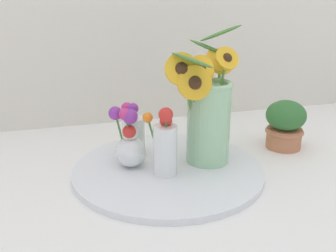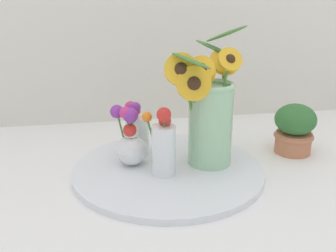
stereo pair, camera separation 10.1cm
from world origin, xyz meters
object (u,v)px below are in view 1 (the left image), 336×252
mason_jar_sunflowers (208,110)px  vase_small_back (133,132)px  vase_small_center (164,145)px  vase_bulb_right (130,142)px  serving_tray (168,170)px  potted_plant (285,124)px

mason_jar_sunflowers → vase_small_back: (-0.19, 0.10, -0.08)m
vase_small_center → vase_small_back: 0.16m
mason_jar_sunflowers → vase_bulb_right: (-0.21, 0.02, -0.08)m
vase_bulb_right → serving_tray: bearing=-20.3°
vase_bulb_right → potted_plant: bearing=4.9°
serving_tray → vase_bulb_right: (-0.10, 0.04, 0.08)m
vase_small_back → potted_plant: (0.46, -0.04, -0.00)m
mason_jar_sunflowers → vase_bulb_right: mason_jar_sunflowers is taller
serving_tray → vase_small_back: vase_small_back is taller
vase_bulb_right → vase_small_back: bearing=73.9°
vase_small_back → vase_small_center: bearing=-70.9°
serving_tray → potted_plant: 0.41m
serving_tray → vase_small_center: 0.09m
serving_tray → potted_plant: (0.39, 0.08, 0.07)m
vase_bulb_right → potted_plant: 0.49m
mason_jar_sunflowers → vase_small_center: (-0.13, -0.05, -0.07)m
serving_tray → vase_bulb_right: vase_bulb_right is taller
vase_small_center → vase_bulb_right: size_ratio=1.08×
serving_tray → vase_small_back: size_ratio=3.20×
mason_jar_sunflowers → vase_small_center: bearing=-160.9°
vase_small_center → potted_plant: bearing=14.7°
mason_jar_sunflowers → potted_plant: 0.30m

